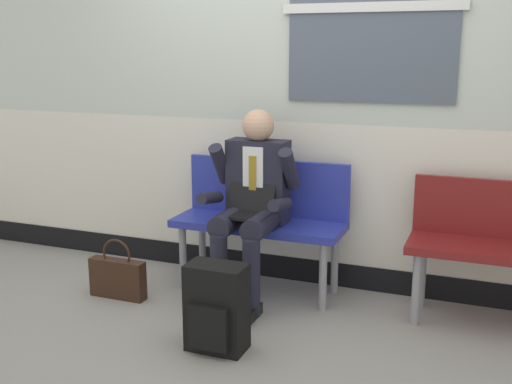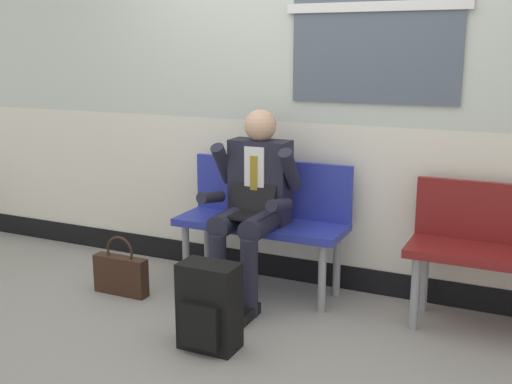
% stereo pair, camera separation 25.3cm
% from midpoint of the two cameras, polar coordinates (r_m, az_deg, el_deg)
% --- Properties ---
extents(ground_plane, '(18.00, 18.00, 0.00)m').
position_cam_midpoint_polar(ground_plane, '(3.94, 1.25, -11.49)').
color(ground_plane, gray).
extents(station_wall, '(6.07, 0.17, 3.20)m').
position_cam_midpoint_polar(station_wall, '(4.31, 5.77, 12.35)').
color(station_wall, beige).
rests_on(station_wall, ground).
extents(bench_with_person, '(1.16, 0.42, 0.89)m').
position_cam_midpoint_polar(bench_with_person, '(4.24, 2.50, -1.99)').
color(bench_with_person, '#28339E').
rests_on(bench_with_person, ground).
extents(person_seated, '(0.57, 0.70, 1.25)m').
position_cam_midpoint_polar(person_seated, '(4.03, 1.44, -0.80)').
color(person_seated, '#1E1E2D').
rests_on(person_seated, ground).
extents(backpack, '(0.33, 0.23, 0.49)m').
position_cam_midpoint_polar(backpack, '(3.48, -2.24, -10.55)').
color(backpack, black).
rests_on(backpack, ground).
extents(handbag, '(0.39, 0.09, 0.41)m').
position_cam_midpoint_polar(handbag, '(4.32, -10.64, -7.39)').
color(handbag, '#331E14').
rests_on(handbag, ground).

